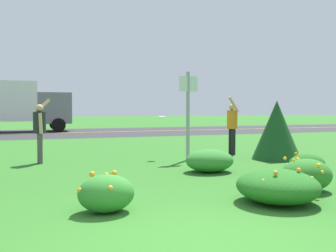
% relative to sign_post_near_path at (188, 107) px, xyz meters
% --- Properties ---
extents(ground_plane, '(120.00, 120.00, 0.00)m').
position_rel_sign_post_near_path_xyz_m(ground_plane, '(-2.56, 3.75, -1.55)').
color(ground_plane, '#2D6B23').
extents(highway_strip, '(120.00, 9.48, 0.01)m').
position_rel_sign_post_near_path_xyz_m(highway_strip, '(-2.56, 14.14, -1.55)').
color(highway_strip, '#2D2D30').
rests_on(highway_strip, ground).
extents(highway_center_stripe, '(120.00, 0.16, 0.00)m').
position_rel_sign_post_near_path_xyz_m(highway_center_stripe, '(-2.56, 14.14, -1.54)').
color(highway_center_stripe, yellow).
rests_on(highway_center_stripe, ground).
extents(daylily_clump_front_left, '(1.30, 1.37, 0.58)m').
position_rel_sign_post_near_path_xyz_m(daylily_clump_front_left, '(-0.64, -5.18, -1.28)').
color(daylily_clump_front_left, '#23661E').
rests_on(daylily_clump_front_left, ground).
extents(daylily_clump_front_right, '(0.83, 0.68, 0.58)m').
position_rel_sign_post_near_path_xyz_m(daylily_clump_front_right, '(-3.32, -4.80, -1.28)').
color(daylily_clump_front_right, '#337F2D').
rests_on(daylily_clump_front_right, ground).
extents(daylily_clump_mid_right, '(1.17, 0.97, 0.54)m').
position_rel_sign_post_near_path_xyz_m(daylily_clump_mid_right, '(-0.32, -2.09, -1.28)').
color(daylily_clump_mid_right, '#337F2D').
rests_on(daylily_clump_mid_right, ground).
extents(daylily_clump_near_camera, '(0.96, 0.87, 0.62)m').
position_rel_sign_post_near_path_xyz_m(daylily_clump_near_camera, '(0.39, -4.62, -1.26)').
color(daylily_clump_near_camera, '#2D7526').
rests_on(daylily_clump_near_camera, ground).
extents(daylily_clump_mid_left, '(0.84, 0.73, 0.49)m').
position_rel_sign_post_near_path_xyz_m(daylily_clump_mid_left, '(1.60, -3.17, -1.32)').
color(daylily_clump_mid_left, '#23661E').
rests_on(daylily_clump_mid_left, ground).
extents(sign_post_near_path, '(0.56, 0.10, 2.56)m').
position_rel_sign_post_near_path_xyz_m(sign_post_near_path, '(0.00, 0.00, 0.00)').
color(sign_post_near_path, '#93969B').
rests_on(sign_post_near_path, ground).
extents(evergreen_shrub_side, '(1.43, 1.43, 1.74)m').
position_rel_sign_post_near_path_xyz_m(evergreen_shrub_side, '(2.53, -0.72, -0.68)').
color(evergreen_shrub_side, '#19471E').
rests_on(evergreen_shrub_side, ground).
extents(person_thrower_dark_shirt, '(0.49, 0.49, 1.78)m').
position_rel_sign_post_near_path_xyz_m(person_thrower_dark_shirt, '(-4.05, 0.82, -0.58)').
color(person_thrower_dark_shirt, '#232328').
rests_on(person_thrower_dark_shirt, ground).
extents(person_catcher_orange_shirt, '(0.43, 0.49, 1.90)m').
position_rel_sign_post_near_path_xyz_m(person_catcher_orange_shirt, '(1.89, 0.79, -0.56)').
color(person_catcher_orange_shirt, orange).
rests_on(person_catcher_orange_shirt, ground).
extents(frisbee_white, '(0.23, 0.23, 0.04)m').
position_rel_sign_post_near_path_xyz_m(frisbee_white, '(-0.57, 0.63, -0.30)').
color(frisbee_white, white).
extents(box_truck_gray, '(6.70, 2.46, 3.20)m').
position_rel_sign_post_near_path_xyz_m(box_truck_gray, '(-5.13, 16.28, 0.25)').
color(box_truck_gray, slate).
rests_on(box_truck_gray, ground).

